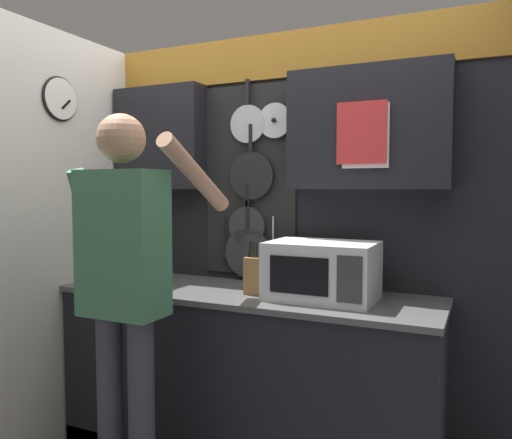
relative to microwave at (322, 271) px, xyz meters
name	(u,v)px	position (x,y,z in m)	size (l,w,h in m)	color
base_cabinet_counter	(246,374)	(-0.43, 0.01, -0.60)	(2.04, 0.64, 0.90)	black
back_wall_unit	(270,194)	(-0.41, 0.30, 0.38)	(2.61, 0.23, 2.33)	black
side_wall	(44,238)	(-1.47, -0.38, 0.13)	(0.07, 1.60, 2.33)	silver
microwave	(322,271)	(0.00, 0.00, 0.00)	(0.53, 0.37, 0.29)	silver
knife_block	(258,274)	(-0.35, 0.00, -0.04)	(0.12, 0.16, 0.28)	brown
utensil_crock	(132,266)	(-1.18, 0.00, -0.06)	(0.12, 0.12, 0.33)	white
person	(125,272)	(-0.75, -0.58, 0.03)	(0.54, 0.64, 1.78)	#383842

